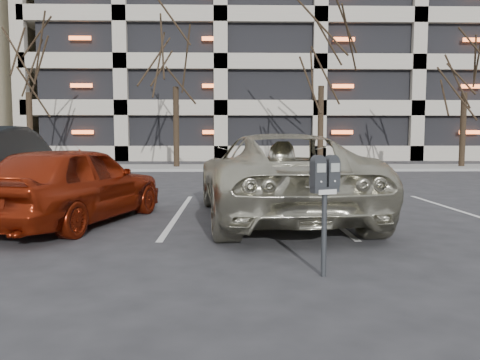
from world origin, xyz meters
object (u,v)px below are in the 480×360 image
object	(u,v)px
tree_c	(322,34)
parking_meter	(325,186)
suv_silver	(276,176)
tree_b	(175,36)
tree_a	(27,45)
tree_d	(466,46)
car_red	(74,184)

from	to	relation	value
tree_c	parking_meter	bearing A→B (deg)	-100.80
parking_meter	suv_silver	bearing A→B (deg)	68.68
tree_b	suv_silver	bearing A→B (deg)	-76.44
parking_meter	suv_silver	distance (m)	3.69
tree_b	tree_c	world-z (taller)	tree_c
tree_a	parking_meter	bearing A→B (deg)	-59.48
tree_b	tree_d	bearing A→B (deg)	0.00
tree_a	suv_silver	xyz separation A→B (m)	(10.44, -14.26, -5.11)
tree_a	tree_b	xyz separation A→B (m)	(7.00, 0.00, 0.45)
parking_meter	car_red	size ratio (longest dim) A/B	0.31
tree_d	tree_a	bearing A→B (deg)	180.00
parking_meter	suv_silver	size ratio (longest dim) A/B	0.22
suv_silver	car_red	bearing A→B (deg)	3.76
tree_a	tree_d	distance (m)	21.00
tree_c	suv_silver	size ratio (longest dim) A/B	1.55
tree_b	tree_c	distance (m)	7.00
tree_c	suv_silver	world-z (taller)	tree_c
tree_a	tree_c	bearing A→B (deg)	0.00
parking_meter	suv_silver	xyz separation A→B (m)	(-0.14, 3.68, -0.19)
tree_b	tree_d	size ratio (longest dim) A/B	1.07
tree_a	car_red	bearing A→B (deg)	-64.84
tree_c	car_red	distance (m)	17.37
tree_b	car_red	size ratio (longest dim) A/B	2.19
tree_c	parking_meter	size ratio (longest dim) A/B	7.11
tree_a	tree_c	xyz separation A→B (m)	(14.00, 0.00, 0.55)
tree_c	tree_d	xyz separation A→B (m)	(7.00, 0.00, -0.49)
parking_meter	tree_a	bearing A→B (deg)	97.07
car_red	tree_a	bearing A→B (deg)	-49.18
tree_a	suv_silver	bearing A→B (deg)	-53.79
tree_b	tree_c	bearing A→B (deg)	0.00
tree_c	suv_silver	bearing A→B (deg)	-104.02
tree_b	car_red	bearing A→B (deg)	-90.19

